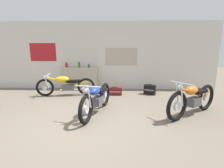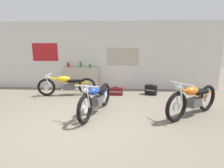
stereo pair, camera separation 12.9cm
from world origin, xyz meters
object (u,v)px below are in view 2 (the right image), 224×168
(motorcycle_yellow, at_px, (67,85))
(hard_case_darkred, at_px, (115,91))
(bottle_center, at_px, (90,66))
(motorcycle_blue, at_px, (96,98))
(motorcycle_orange, at_px, (193,100))
(hard_case_black, at_px, (151,90))
(bottle_left_center, at_px, (81,64))
(bottle_leftmost, at_px, (68,65))

(motorcycle_yellow, xyz_separation_m, hard_case_darkred, (1.80, 0.13, -0.26))
(bottle_center, height_order, motorcycle_blue, bottle_center)
(bottle_center, distance_m, motorcycle_orange, 4.23)
(motorcycle_yellow, distance_m, hard_case_black, 3.16)
(motorcycle_blue, bearing_deg, motorcycle_yellow, 127.90)
(bottle_center, relative_size, motorcycle_orange, 0.10)
(hard_case_darkred, bearing_deg, bottle_left_center, 150.72)
(bottle_leftmost, bearing_deg, hard_case_black, -12.40)
(hard_case_darkred, bearing_deg, hard_case_black, 5.73)
(hard_case_black, bearing_deg, bottle_left_center, 166.06)
(bottle_center, relative_size, motorcycle_yellow, 0.08)
(bottle_center, xyz_separation_m, hard_case_darkred, (1.09, -0.83, -0.87))
(bottle_center, relative_size, hard_case_darkred, 0.31)
(motorcycle_yellow, bearing_deg, motorcycle_orange, -24.43)
(bottle_left_center, distance_m, motorcycle_yellow, 1.21)
(bottle_center, xyz_separation_m, motorcycle_orange, (3.18, -2.73, -0.57))
(bottle_leftmost, height_order, motorcycle_yellow, bottle_leftmost)
(hard_case_darkred, bearing_deg, bottle_leftmost, 156.67)
(bottle_leftmost, xyz_separation_m, hard_case_darkred, (2.03, -0.88, -0.89))
(hard_case_darkred, bearing_deg, motorcycle_orange, -42.29)
(motorcycle_yellow, height_order, motorcycle_blue, motorcycle_blue)
(motorcycle_orange, xyz_separation_m, motorcycle_blue, (-2.54, 0.03, -0.02))
(bottle_center, xyz_separation_m, motorcycle_yellow, (-0.71, -0.97, -0.61))
(bottle_leftmost, bearing_deg, motorcycle_orange, -33.98)
(bottle_left_center, bearing_deg, motorcycle_blue, -68.85)
(bottle_left_center, bearing_deg, motorcycle_orange, -37.38)
(hard_case_black, xyz_separation_m, hard_case_darkred, (-1.34, -0.13, -0.04))
(bottle_left_center, bearing_deg, hard_case_black, -13.94)
(hard_case_black, relative_size, hard_case_darkred, 0.86)
(motorcycle_yellow, bearing_deg, hard_case_black, 4.88)
(bottle_center, height_order, motorcycle_yellow, bottle_center)
(motorcycle_yellow, relative_size, motorcycle_blue, 1.05)
(motorcycle_blue, bearing_deg, motorcycle_orange, -0.66)
(motorcycle_yellow, height_order, hard_case_black, motorcycle_yellow)
(bottle_left_center, height_order, motorcycle_orange, bottle_left_center)
(motorcycle_orange, xyz_separation_m, hard_case_black, (-0.75, 2.03, -0.25))
(bottle_center, distance_m, motorcycle_blue, 2.84)
(bottle_leftmost, height_order, bottle_left_center, bottle_left_center)
(motorcycle_blue, bearing_deg, bottle_left_center, 111.15)
(bottle_leftmost, xyz_separation_m, motorcycle_orange, (4.12, -2.77, -0.59))
(bottle_left_center, xyz_separation_m, motorcycle_blue, (1.05, -2.71, -0.64))
(bottle_left_center, xyz_separation_m, hard_case_black, (2.84, -0.70, -0.88))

